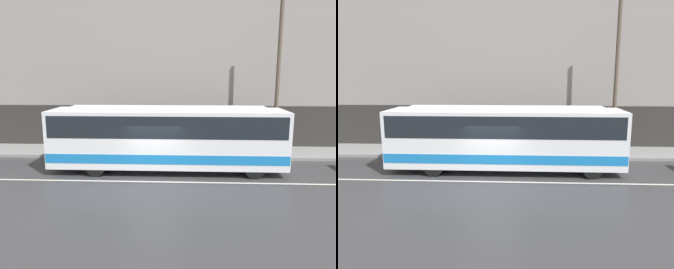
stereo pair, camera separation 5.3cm
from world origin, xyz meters
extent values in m
plane|color=#38383A|center=(0.00, 0.00, 0.00)|extent=(60.00, 60.00, 0.00)
cube|color=gray|center=(0.00, 5.52, 0.08)|extent=(60.00, 3.05, 0.16)
cube|color=gray|center=(0.00, 7.20, 5.67)|extent=(60.00, 0.30, 11.35)
cube|color=#2D2B28|center=(0.00, 7.03, 1.40)|extent=(60.00, 0.06, 2.80)
cube|color=beige|center=(0.00, 0.00, 0.00)|extent=(54.00, 0.14, 0.01)
cube|color=white|center=(0.52, 1.80, 1.74)|extent=(11.57, 2.50, 2.77)
cube|color=#1972BF|center=(0.52, 1.80, 0.90)|extent=(11.52, 2.52, 0.45)
cube|color=black|center=(0.52, 1.80, 2.41)|extent=(11.23, 2.52, 1.05)
cube|color=orange|center=(6.25, 1.80, 2.93)|extent=(0.12, 1.87, 0.28)
cube|color=white|center=(0.52, 1.80, 3.18)|extent=(9.84, 2.12, 0.12)
cylinder|color=black|center=(4.70, 0.71, 0.48)|extent=(0.96, 0.28, 0.96)
cylinder|color=black|center=(4.70, 2.89, 0.48)|extent=(0.96, 0.28, 0.96)
cylinder|color=black|center=(-2.87, 0.71, 0.48)|extent=(0.96, 0.28, 0.96)
cylinder|color=black|center=(-2.87, 2.89, 0.48)|extent=(0.96, 0.28, 0.96)
cylinder|color=brown|center=(6.64, 4.71, 4.57)|extent=(0.22, 0.22, 8.82)
camera|label=1|loc=(1.32, -14.27, 4.92)|focal=35.00mm
camera|label=2|loc=(1.37, -14.27, 4.92)|focal=35.00mm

